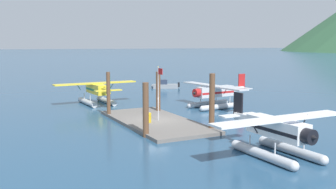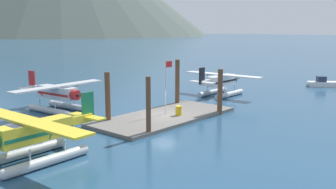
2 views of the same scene
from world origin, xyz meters
The scene contains 12 objects.
ground_plane centered at (0.00, 0.00, 0.00)m, with size 1200.00×1200.00×0.00m, color navy.
dock_platform centered at (0.00, 0.00, 0.15)m, with size 14.20×6.22×0.30m, color #66605B.
piling_near_left centered at (-5.13, -2.87, 2.32)m, with size 0.39×0.39×4.63m, color brown.
piling_near_right centered at (4.69, -2.98, 2.21)m, with size 0.49×0.49×4.43m, color brown.
piling_far_left centered at (-4.61, 2.56, 2.26)m, with size 0.49×0.49×4.53m, color brown.
piling_far_right centered at (5.35, 2.89, 2.49)m, with size 0.48×0.48×4.99m, color brown.
flagpole centered at (0.49, 0.20, 3.54)m, with size 0.95×0.10×5.12m.
fuel_drum centered at (0.77, -1.04, 0.74)m, with size 0.62×0.62×0.88m.
seaplane_silver_bow_left centered at (-4.83, 10.05, 1.58)m, with size 10.48×7.96×3.84m.
seaplane_white_stbd_fwd centered at (13.58, 2.62, 1.58)m, with size 7.98×10.42×3.84m.
seaplane_yellow_port_aft centered at (-13.88, -1.56, 1.58)m, with size 7.98×10.45×3.84m.
boat_grey_open_west centered at (-25.56, 13.73, 0.49)m, with size 3.10×4.56×1.50m.
Camera 1 is at (32.33, -15.03, 7.43)m, focal length 40.80 mm.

